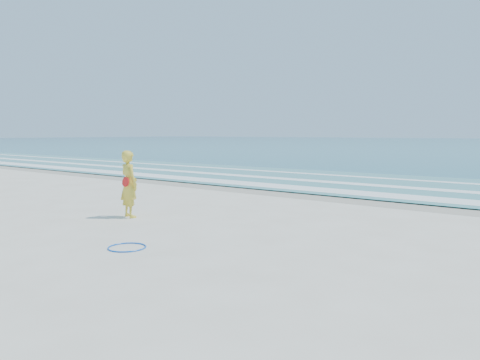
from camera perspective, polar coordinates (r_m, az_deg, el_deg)
The scene contains 8 objects.
ground at distance 10.86m, azimuth -14.46°, elevation -6.85°, with size 400.00×400.00×0.00m, color silver.
wet_sand at distance 17.71m, azimuth 9.39°, elevation -1.88°, with size 400.00×2.40×0.00m, color #B2A893.
shallow at distance 22.19m, azimuth 15.65°, elevation -0.37°, with size 400.00×10.00×0.01m, color #59B7AD.
foam_near at distance 18.84m, azimuth 11.31°, elevation -1.30°, with size 400.00×1.40×0.01m, color white.
foam_mid at distance 21.45m, azimuth 14.83°, elevation -0.53°, with size 400.00×0.90×0.01m, color white.
foam_far at distance 24.50m, azimuth 17.91°, elevation 0.15°, with size 400.00×0.60×0.01m, color white.
hoop at distance 9.90m, azimuth -13.61°, elevation -7.98°, with size 0.78×0.78×0.03m, color blue.
woman at distance 13.28m, azimuth -13.36°, elevation -0.48°, with size 0.76×0.59×1.86m.
Camera 1 is at (8.47, -6.38, 2.34)m, focal length 35.00 mm.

